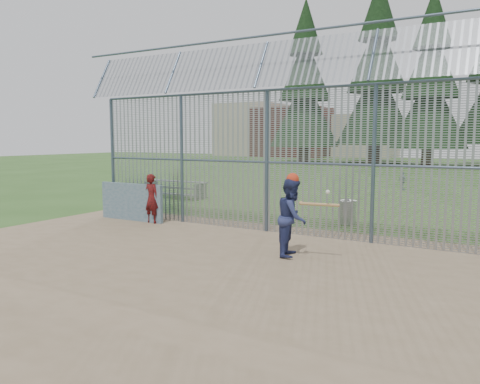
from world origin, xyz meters
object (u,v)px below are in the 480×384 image
Objects in this scene: trash_can at (347,212)px; bleacher at (175,188)px; batter at (292,217)px; onlooker at (152,198)px; dugout_wall at (132,202)px.

trash_can reaches higher than bleacher.
batter is 2.15× the size of trash_can.
onlooker is 0.52× the size of bleacher.
onlooker is (-5.49, 1.58, -0.11)m from batter.
batter reaches higher than trash_can.
batter is 11.42m from bleacher.
bleacher is at bearing 114.87° from dugout_wall.
dugout_wall is 1.62× the size of onlooker.
onlooker reaches higher than dugout_wall.
bleacher is (-8.93, 7.11, -0.49)m from batter.
batter reaches higher than dugout_wall.
dugout_wall reaches higher than bleacher.
batter is at bearing -38.53° from bleacher.
batter reaches higher than onlooker.
dugout_wall is at bearing -154.57° from trash_can.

